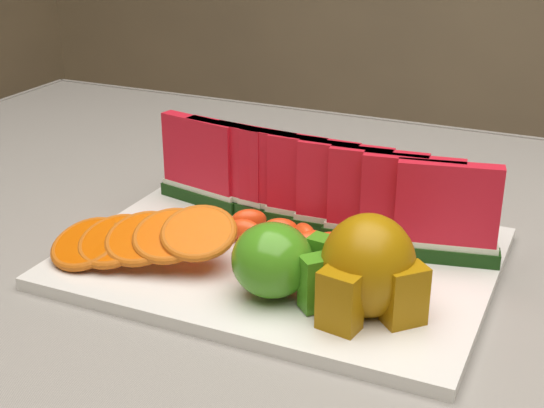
{
  "coord_description": "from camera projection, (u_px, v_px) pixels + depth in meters",
  "views": [
    {
      "loc": [
        0.19,
        -0.61,
        1.1
      ],
      "look_at": [
        -0.1,
        0.02,
        0.81
      ],
      "focal_mm": 50.0,
      "sensor_mm": 36.0,
      "label": 1
    }
  ],
  "objects": [
    {
      "name": "watermelon_row",
      "position": [
        313.0,
        187.0,
        0.77
      ],
      "size": [
        0.39,
        0.07,
        0.1
      ],
      "color": "#10340D",
      "rests_on": "platter"
    },
    {
      "name": "tablecloth",
      "position": [
        357.0,
        315.0,
        0.73
      ],
      "size": [
        1.53,
        1.03,
        0.2
      ],
      "color": "gray",
      "rests_on": "table"
    },
    {
      "name": "pear_cluster",
      "position": [
        369.0,
        270.0,
        0.62
      ],
      "size": [
        0.1,
        0.1,
        0.09
      ],
      "color": "#AD701C",
      "rests_on": "platter"
    },
    {
      "name": "table",
      "position": [
        354.0,
        369.0,
        0.76
      ],
      "size": [
        1.4,
        0.9,
        0.75
      ],
      "color": "#49351B",
      "rests_on": "ground"
    },
    {
      "name": "orange_fan_front",
      "position": [
        142.0,
        238.0,
        0.71
      ],
      "size": [
        0.19,
        0.12,
        0.05
      ],
      "color": "#C83D10",
      "rests_on": "platter"
    },
    {
      "name": "tangerine_segments",
      "position": [
        274.0,
        232.0,
        0.75
      ],
      "size": [
        0.17,
        0.06,
        0.02
      ],
      "color": "#EF4C25",
      "rests_on": "platter"
    },
    {
      "name": "platter",
      "position": [
        282.0,
        257.0,
        0.74
      ],
      "size": [
        0.4,
        0.3,
        0.01
      ],
      "color": "silver",
      "rests_on": "tablecloth"
    },
    {
      "name": "fork",
      "position": [
        305.0,
        182.0,
        0.94
      ],
      "size": [
        0.02,
        0.2,
        0.0
      ],
      "color": "silver",
      "rests_on": "tablecloth"
    },
    {
      "name": "orange_fan_back",
      "position": [
        296.0,
        183.0,
        0.86
      ],
      "size": [
        0.23,
        0.09,
        0.04
      ],
      "color": "#C83D10",
      "rests_on": "platter"
    },
    {
      "name": "apple_cluster",
      "position": [
        281.0,
        262.0,
        0.65
      ],
      "size": [
        0.11,
        0.09,
        0.07
      ],
      "color": "#28771B",
      "rests_on": "platter"
    }
  ]
}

